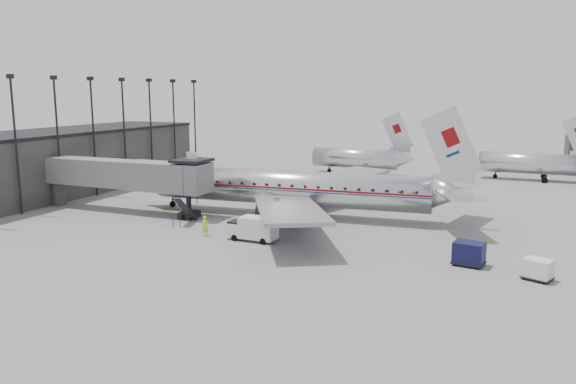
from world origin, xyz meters
name	(u,v)px	position (x,y,z in m)	size (l,w,h in m)	color
ground	(252,234)	(0.00, 0.00, 0.00)	(160.00, 160.00, 0.00)	slate
terminal	(57,163)	(-34.00, 10.00, 4.00)	(12.00, 46.00, 8.00)	#33302E
apron_line	(304,223)	(3.00, 6.00, 0.01)	(0.15, 60.00, 0.01)	gold
jet_bridge	(132,176)	(-16.66, 3.67, 4.18)	(21.00, 6.20, 7.10)	slate
floodlight_masts	(109,130)	(-27.50, 13.00, 8.36)	(0.90, 42.25, 15.25)	black
distant_aircraft_near	(357,157)	(-1.79, 42.00, 2.73)	(16.39, 3.20, 10.26)	silver
distant_aircraft_mid	(529,162)	(24.21, 46.00, 2.73)	(16.39, 3.20, 10.26)	silver
airliner	(295,188)	(0.76, 9.07, 3.06)	(38.42, 35.47, 12.15)	silver
service_van	(252,228)	(1.11, -2.00, 1.16)	(4.76, 2.02, 2.21)	silver
baggage_cart_navy	(469,253)	(20.03, -2.03, 0.99)	(2.63, 2.15, 1.87)	#0D1034
baggage_cart_white	(538,269)	(24.95, -3.70, 0.82)	(2.39, 2.13, 1.55)	silver
ramp_worker	(205,226)	(-3.73, -2.23, 0.95)	(0.70, 0.46, 1.91)	#BDEE1C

